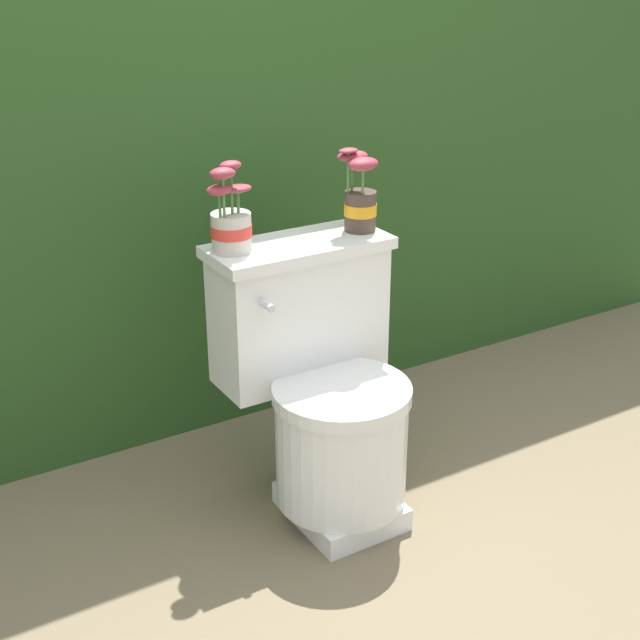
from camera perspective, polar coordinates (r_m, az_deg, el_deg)
ground_plane at (r=2.41m, az=-0.06°, el=-13.30°), size 12.00×12.00×0.00m
hedge_backdrop at (r=3.00m, az=-11.39°, el=11.70°), size 4.09×0.94×1.70m
toilet at (r=2.34m, az=0.20°, el=-4.42°), size 0.48×0.50×0.72m
potted_plant_left at (r=2.21m, az=-5.75°, el=6.25°), size 0.12×0.10×0.23m
potted_plant_midleft at (r=2.36m, az=2.55°, el=7.87°), size 0.11×0.11×0.22m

